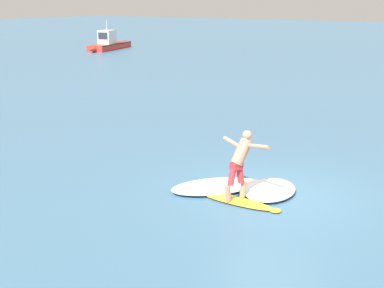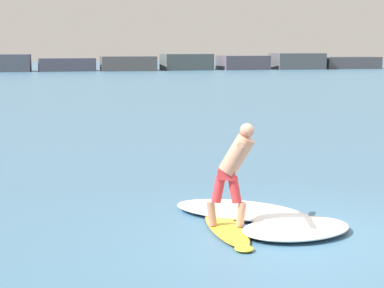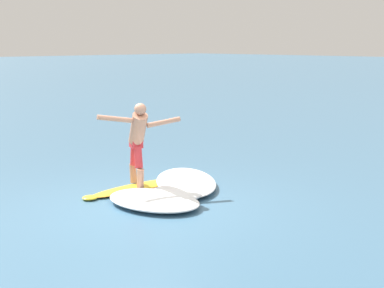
# 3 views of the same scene
# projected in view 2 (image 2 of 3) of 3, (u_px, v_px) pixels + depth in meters

# --- Properties ---
(ground_plane) EXTENTS (200.00, 200.00, 0.00)m
(ground_plane) POSITION_uv_depth(u_px,v_px,m) (293.00, 237.00, 9.56)
(ground_plane) COLOR #406B8B
(rock_jetty_breakwater) EXTENTS (45.86, 4.88, 1.83)m
(rock_jetty_breakwater) POSITION_uv_depth(u_px,v_px,m) (197.00, 63.00, 72.08)
(rock_jetty_breakwater) COLOR #4C4F5B
(rock_jetty_breakwater) RESTS_ON ground
(surfboard) EXTENTS (0.58, 2.19, 0.21)m
(surfboard) POSITION_uv_depth(u_px,v_px,m) (227.00, 229.00, 9.85)
(surfboard) COLOR yellow
(surfboard) RESTS_ON ground
(surfer) EXTENTS (0.89, 1.49, 1.60)m
(surfer) POSITION_uv_depth(u_px,v_px,m) (235.00, 166.00, 9.72)
(surfer) COLOR tan
(surfer) RESTS_ON surfboard
(wave_foam_at_tail) EXTENTS (1.92, 1.48, 0.17)m
(wave_foam_at_tail) POSITION_uv_depth(u_px,v_px,m) (296.00, 228.00, 9.71)
(wave_foam_at_tail) COLOR white
(wave_foam_at_tail) RESTS_ON ground
(wave_foam_at_nose) EXTENTS (1.22, 1.41, 0.18)m
(wave_foam_at_nose) POSITION_uv_depth(u_px,v_px,m) (281.00, 219.00, 10.21)
(wave_foam_at_nose) COLOR white
(wave_foam_at_nose) RESTS_ON ground
(wave_foam_beside) EXTENTS (2.47, 2.27, 0.16)m
(wave_foam_beside) POSITION_uv_depth(u_px,v_px,m) (239.00, 210.00, 10.79)
(wave_foam_beside) COLOR white
(wave_foam_beside) RESTS_ON ground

